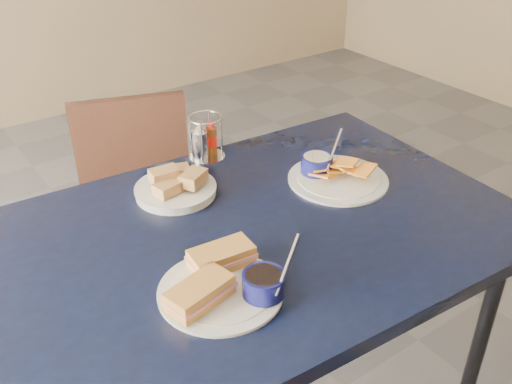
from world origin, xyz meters
TOP-DOWN VIEW (x-y plane):
  - ground at (0.00, 0.00)m, footprint 6.00×6.00m
  - dining_table at (0.06, -0.25)m, footprint 1.36×0.95m
  - chair_far at (0.02, 0.44)m, footprint 0.49×0.49m
  - sandwich_plate at (-0.13, -0.40)m, footprint 0.30×0.27m
  - plantain_plate at (0.37, -0.18)m, footprint 0.28×0.28m
  - bread_basket at (-0.03, 0.00)m, footprint 0.22×0.22m
  - condiment_caddy at (0.15, 0.14)m, footprint 0.11×0.11m

SIDE VIEW (x-z plane):
  - ground at x=0.00m, z-range 0.00..0.00m
  - chair_far at x=0.02m, z-range 0.06..0.90m
  - dining_table at x=0.06m, z-range 0.31..1.06m
  - plantain_plate at x=0.37m, z-range 0.71..0.83m
  - bread_basket at x=-0.03m, z-range 0.74..0.81m
  - sandwich_plate at x=-0.13m, z-range 0.72..0.83m
  - condiment_caddy at x=0.15m, z-range 0.74..0.87m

